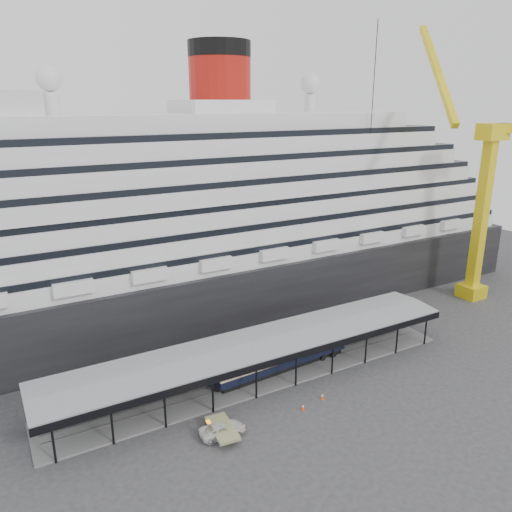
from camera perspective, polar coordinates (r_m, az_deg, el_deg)
The scene contains 9 objects.
ground at distance 63.88m, azimuth 2.79°, elevation -15.59°, with size 200.00×200.00×0.00m, color #313133.
cruise_ship at distance 84.06m, azimuth -8.79°, elevation 5.86°, with size 130.00×30.00×43.90m.
platform_canopy at distance 66.33m, azimuth 0.47°, elevation -11.86°, with size 56.00×9.18×5.30m.
crane_yellow at distance 95.50m, azimuth 24.09°, elevation 6.90°, with size 23.83×18.78×47.60m.
port_truck at distance 57.16m, azimuth -3.86°, elevation -19.19°, with size 2.30×4.99×1.39m, color silver.
pullman_carriage at distance 67.86m, azimuth 2.99°, elevation -11.10°, with size 20.34×3.85×19.85m.
traffic_cone_left at distance 57.96m, azimuth -1.42°, elevation -18.91°, with size 0.47×0.47×0.84m.
traffic_cone_mid at distance 61.26m, azimuth 5.39°, elevation -16.81°, with size 0.44×0.44×0.77m.
traffic_cone_right at distance 63.34m, azimuth 7.59°, elevation -15.60°, with size 0.47×0.47×0.83m.
Camera 1 is at (-29.14, -45.16, 34.54)m, focal length 35.00 mm.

